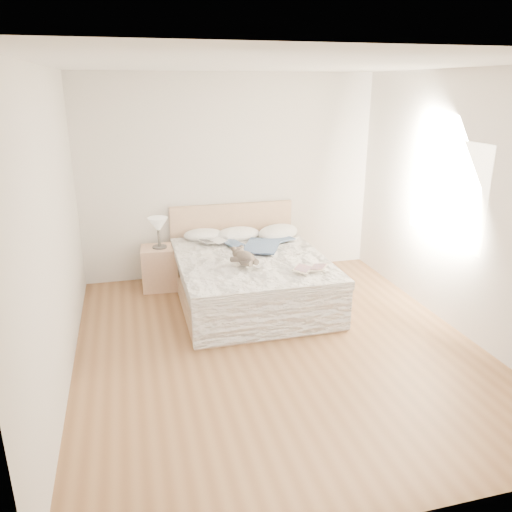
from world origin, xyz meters
The scene contains 17 objects.
floor centered at (0.00, 0.00, 0.00)m, with size 4.00×4.50×0.00m, color brown.
ceiling centered at (0.00, 0.00, 2.70)m, with size 4.00×4.50×0.00m, color white.
wall_back centered at (0.00, 2.25, 1.35)m, with size 4.00×0.02×2.70m, color silver.
wall_front centered at (0.00, -2.25, 1.35)m, with size 4.00×0.02×2.70m, color silver.
wall_left centered at (-2.00, 0.00, 1.35)m, with size 0.02×4.50×2.70m, color silver.
wall_right centered at (2.00, 0.00, 1.35)m, with size 0.02×4.50×2.70m, color silver.
window centered at (1.99, 0.30, 1.45)m, with size 0.02×1.30×1.10m, color white.
bed centered at (0.00, 1.19, 0.31)m, with size 1.72×2.14×1.00m.
nightstand centered at (-1.04, 1.87, 0.28)m, with size 0.45×0.40×0.56m, color tan.
table_lamp centered at (-1.02, 1.85, 0.84)m, with size 0.32×0.32×0.40m.
pillow_left centered at (-0.42, 2.01, 0.64)m, with size 0.53×0.37×0.16m, color white.
pillow_middle centered at (0.02, 1.93, 0.64)m, with size 0.60×0.42×0.18m, color white.
pillow_right centered at (0.57, 1.88, 0.64)m, with size 0.64×0.45×0.19m, color white.
blouse centered at (0.21, 1.38, 0.63)m, with size 0.65×0.69×0.03m, color #32486B, non-canonical shape.
photo_book centered at (-0.36, 1.71, 0.63)m, with size 0.31×0.21×0.02m, color white.
childrens_book centered at (0.51, 0.45, 0.63)m, with size 0.37×0.25×0.02m, color beige.
teddy_bear centered at (-0.15, 0.76, 0.65)m, with size 0.23×0.33×0.18m, color brown, non-canonical shape.
Camera 1 is at (-1.36, -4.34, 2.53)m, focal length 35.00 mm.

